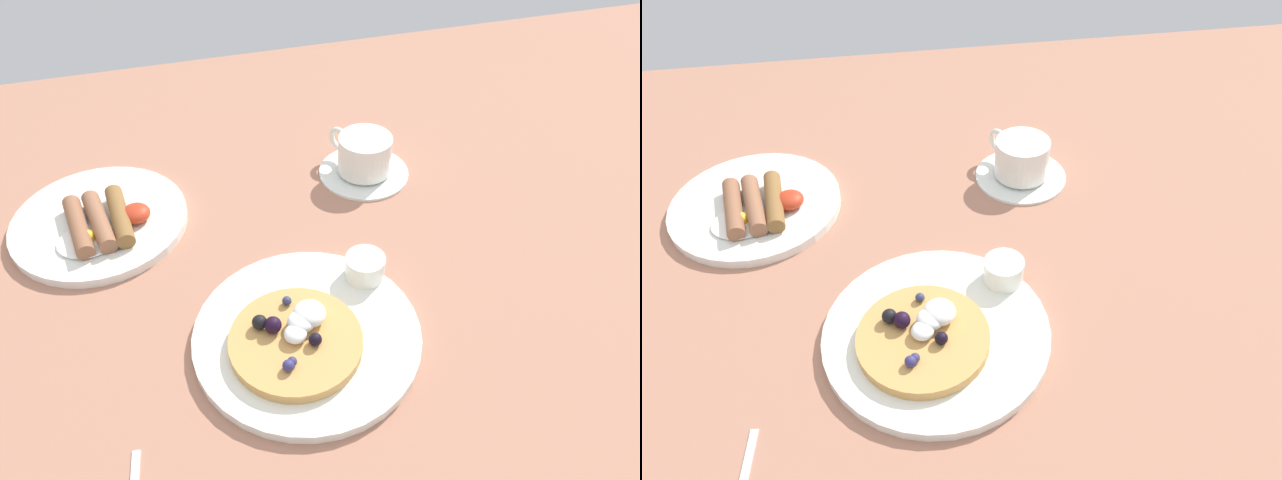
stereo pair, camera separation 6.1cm
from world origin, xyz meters
The scene contains 8 objects.
ground_plane centered at (0.00, 0.00, -1.50)cm, with size 196.64×121.06×3.00cm, color #A66F58.
pancake_plate centered at (-3.50, -8.56, 0.63)cm, with size 24.81×24.81×1.25cm, color white.
pancake_with_berries centered at (-4.97, -9.75, 2.23)cm, with size 14.19×14.19×3.45cm.
syrup_ramekin centered at (5.22, -2.28, 2.74)cm, with size 4.69×4.69×2.90cm.
breakfast_plate centered at (-24.86, 16.97, 0.62)cm, with size 22.69×22.69×1.25cm, color white.
fried_breakfast centered at (-24.28, 14.63, 2.24)cm, with size 11.82×11.70×2.45cm.
coffee_saucer centered at (12.21, 18.19, 0.39)cm, with size 12.99×12.99×0.78cm, color white.
coffee_cup centered at (12.13, 18.33, 3.56)cm, with size 7.63×9.78×5.36cm.
Camera 2 is at (-7.31, -49.31, 53.11)cm, focal length 33.83 mm.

